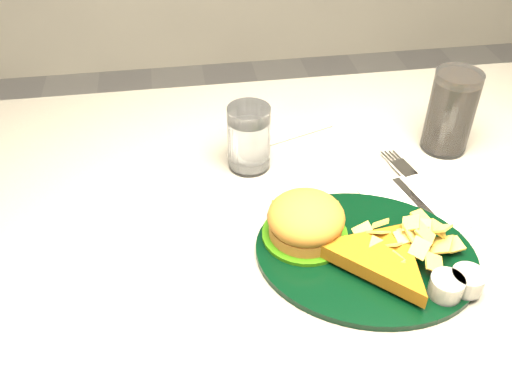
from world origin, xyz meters
TOP-DOWN VIEW (x-y plane):
  - table at (0.00, 0.00)m, footprint 1.20×0.80m
  - dinner_plate at (0.09, -0.11)m, footprint 0.36×0.33m
  - water_glass at (-0.03, 0.12)m, footprint 0.08×0.08m
  - cola_glass at (0.30, 0.12)m, footprint 0.10×0.10m
  - fork_napkin at (0.20, -0.02)m, footprint 0.19×0.22m
  - wrapped_straw at (0.04, 0.18)m, footprint 0.22×0.14m

SIDE VIEW (x-z plane):
  - table at x=0.00m, z-range 0.00..0.75m
  - wrapped_straw at x=0.04m, z-range 0.75..0.76m
  - fork_napkin at x=0.20m, z-range 0.75..0.76m
  - dinner_plate at x=0.09m, z-range 0.75..0.82m
  - water_glass at x=-0.03m, z-range 0.75..0.86m
  - cola_glass at x=0.30m, z-range 0.75..0.89m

